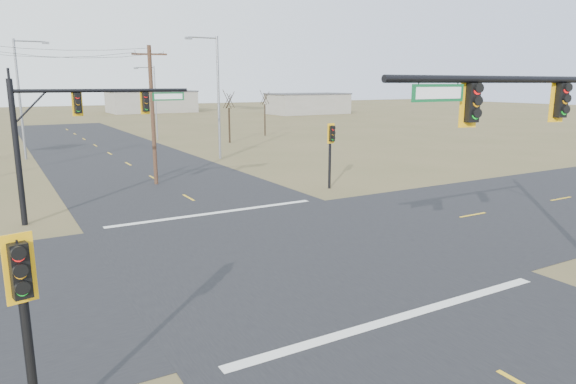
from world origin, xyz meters
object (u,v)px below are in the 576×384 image
Objects in this scene: mast_arm_near at (566,130)px; streetlight_a at (216,91)px; bare_tree_d at (265,97)px; streetlight_c at (22,93)px; streetlight_b at (154,99)px; bare_tree_c at (229,99)px; pedestal_signal_sw at (23,294)px; utility_pole_near at (153,114)px; pedestal_signal_ne at (331,141)px; mast_arm_far at (77,119)px.

streetlight_a is at bearing 97.71° from mast_arm_near.
streetlight_c is at bearing -164.19° from bare_tree_d.
streetlight_b is at bearing 91.20° from streetlight_a.
streetlight_c reaches higher than bare_tree_c.
utility_pole_near is at bearing 57.46° from pedestal_signal_sw.
streetlight_b reaches higher than bare_tree_d.
pedestal_signal_sw is 44.33m from streetlight_c.
streetlight_a is (-1.17, 17.19, 3.09)m from pedestal_signal_ne.
bare_tree_c is at bearing 50.36° from pedestal_signal_sw.
streetlight_b is 0.83× the size of streetlight_c.
streetlight_c is (-6.98, 18.48, 1.23)m from utility_pole_near.
streetlight_a is (8.70, 9.61, 1.37)m from utility_pole_near.
pedestal_signal_ne is 31.17m from streetlight_c.
streetlight_c is at bearing 78.89° from mast_arm_far.
utility_pole_near is at bearing -132.23° from streetlight_a.
streetlight_b is at bearing 132.52° from bare_tree_c.
streetlight_c reaches higher than mast_arm_near.
streetlight_a is at bearing 92.65° from pedestal_signal_ne.
bare_tree_d is (22.88, 26.93, 0.21)m from utility_pole_near.
bare_tree_c is at bearing 91.16° from mast_arm_near.
utility_pole_near reaches higher than mast_arm_far.
utility_pole_near is 1.05× the size of streetlight_b.
bare_tree_c is (6.89, -7.52, 0.10)m from streetlight_b.
utility_pole_near reaches higher than bare_tree_c.
utility_pole_near is at bearing -65.23° from streetlight_c.
streetlight_c reaches higher than pedestal_signal_sw.
bare_tree_c reaches higher than bare_tree_d.
mast_arm_far is (-11.89, 18.92, -0.37)m from mast_arm_near.
mast_arm_far is at bearing -83.64° from streetlight_c.
mast_arm_far is 1.40× the size of bare_tree_d.
bare_tree_d reaches higher than pedestal_signal_ne.
streetlight_b is at bearing 91.26° from pedestal_signal_ne.
streetlight_a reaches higher than bare_tree_c.
pedestal_signal_ne is 0.69× the size of bare_tree_d.
mast_arm_near is at bearing -100.97° from bare_tree_c.
streetlight_c is at bearing 121.65° from pedestal_signal_ne.
streetlight_c reaches higher than bare_tree_d.
pedestal_signal_ne is at bearing 30.91° from pedestal_signal_sw.
mast_arm_far is at bearing -113.82° from streetlight_b.
pedestal_signal_sw is 0.68× the size of bare_tree_d.
bare_tree_d is (14.18, 17.32, -1.16)m from streetlight_a.
mast_arm_near is at bearing -69.80° from streetlight_c.
streetlight_a is 1.69× the size of bare_tree_c.
mast_arm_near is at bearing -94.82° from streetlight_b.
mast_arm_near is 1.69× the size of bare_tree_c.
pedestal_signal_sw is 0.48× the size of streetlight_b.
mast_arm_near is 55.23m from streetlight_b.
pedestal_signal_sw is 39.92m from streetlight_a.
streetlight_a reaches higher than pedestal_signal_sw.
streetlight_b is at bearing 172.05° from bare_tree_d.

